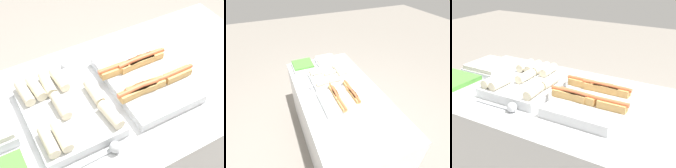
# 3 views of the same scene
# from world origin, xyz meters

# --- Properties ---
(tray_hotdogs) EXTENTS (0.41, 0.49, 0.10)m
(tray_hotdogs) POSITION_xyz_m (0.11, -0.00, 0.90)
(tray_hotdogs) COLOR silver
(tray_hotdogs) RESTS_ON counter
(tray_wraps) EXTENTS (0.36, 0.46, 0.10)m
(tray_wraps) POSITION_xyz_m (-0.29, 0.00, 0.90)
(tray_wraps) COLOR silver
(tray_wraps) RESTS_ON counter
(tray_side_back) EXTENTS (0.25, 0.26, 0.07)m
(tray_side_back) POSITION_xyz_m (-0.64, 0.07, 0.90)
(tray_side_back) COLOR silver
(tray_side_back) RESTS_ON counter
(serving_spoon_near) EXTENTS (0.26, 0.05, 0.05)m
(serving_spoon_near) POSITION_xyz_m (-0.21, -0.26, 0.88)
(serving_spoon_near) COLOR #B2B5BA
(serving_spoon_near) RESTS_ON counter
(serving_spoon_far) EXTENTS (0.28, 0.05, 0.05)m
(serving_spoon_far) POSITION_xyz_m (-0.20, 0.26, 0.88)
(serving_spoon_far) COLOR #B2B5BA
(serving_spoon_far) RESTS_ON counter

